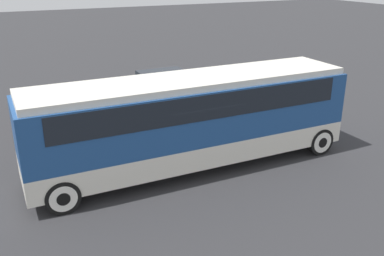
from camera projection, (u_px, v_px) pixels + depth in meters
ground_plane at (192, 166)px, 15.07m from camera, size 120.00×120.00×0.00m
tour_bus at (195, 114)px, 14.42m from camera, size 11.17×2.54×3.22m
parked_car_near at (189, 93)px, 21.22m from camera, size 4.42×1.86×1.34m
parked_car_mid at (92, 103)px, 19.51m from camera, size 4.65×1.82×1.49m
parked_car_far at (164, 83)px, 22.97m from camera, size 4.70×1.80×1.38m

